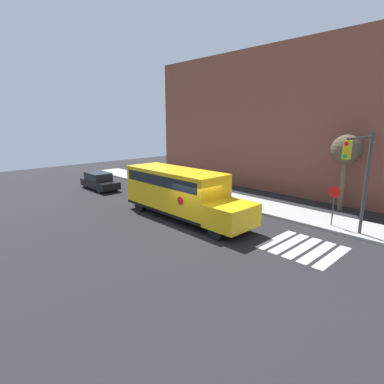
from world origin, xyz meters
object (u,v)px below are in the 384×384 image
(parked_car, at_px, (99,181))
(tree_near_sidewalk, at_px, (346,151))
(school_bus, at_px, (180,191))
(stop_sign, at_px, (334,201))
(traffic_light, at_px, (361,171))

(parked_car, bearing_deg, tree_near_sidewalk, 27.11)
(school_bus, distance_m, stop_sign, 8.88)
(stop_sign, distance_m, tree_near_sidewalk, 4.77)
(parked_car, height_order, stop_sign, stop_sign)
(parked_car, height_order, traffic_light, traffic_light)
(stop_sign, bearing_deg, traffic_light, -39.49)
(stop_sign, relative_size, traffic_light, 0.45)
(school_bus, distance_m, tree_near_sidewalk, 11.19)
(parked_car, bearing_deg, traffic_light, 10.19)
(school_bus, height_order, parked_car, school_bus)
(school_bus, relative_size, traffic_light, 1.69)
(stop_sign, xyz_separation_m, tree_near_sidewalk, (-1.03, 4.00, 2.39))
(parked_car, distance_m, traffic_light, 20.38)
(parked_car, bearing_deg, school_bus, -0.49)
(parked_car, distance_m, stop_sign, 18.96)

